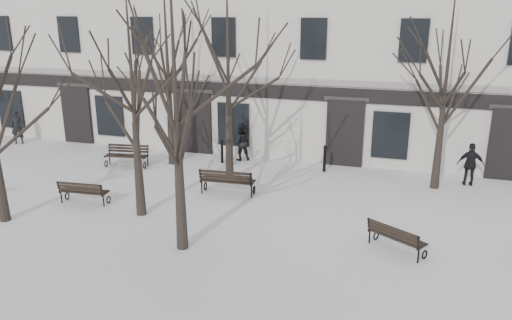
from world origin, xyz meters
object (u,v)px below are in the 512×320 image
at_px(tree_1, 131,74).
at_px(bench_2, 396,237).
at_px(tree_2, 174,69).
at_px(bench_4, 227,180).
at_px(bench_3, 127,155).
at_px(bench_1, 83,191).

distance_m(tree_1, bench_2, 9.26).
relative_size(tree_2, bench_4, 4.00).
xyz_separation_m(tree_2, bench_3, (-5.62, 6.42, -4.63)).
relative_size(tree_1, bench_4, 3.65).
bearing_deg(bench_1, tree_2, 151.89).
relative_size(tree_2, bench_3, 4.26).
distance_m(tree_1, bench_1, 4.85).
height_order(bench_2, bench_3, bench_3).
relative_size(bench_1, bench_3, 0.92).
height_order(tree_1, bench_1, tree_1).
bearing_deg(bench_3, bench_2, -31.29).
xyz_separation_m(bench_1, bench_3, (-0.86, 4.35, 0.03)).
bearing_deg(bench_4, bench_2, 151.08).
distance_m(bench_1, bench_2, 10.65).
bearing_deg(tree_2, tree_1, 142.17).
bearing_deg(tree_1, bench_1, 174.31).
xyz_separation_m(tree_2, bench_4, (-0.24, 4.41, -4.58)).
height_order(bench_3, bench_4, bench_4).
height_order(bench_1, bench_3, bench_3).
bearing_deg(bench_3, bench_1, -87.13).
xyz_separation_m(bench_1, bench_4, (4.53, 2.34, 0.08)).
height_order(tree_1, bench_2, tree_1).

